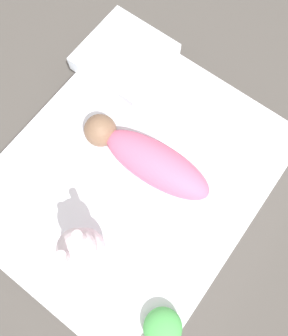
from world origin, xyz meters
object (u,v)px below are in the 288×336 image
at_px(turtle_plush, 162,329).
at_px(pillow, 125,57).
at_px(bunny_plush, 81,249).
at_px(swaddled_baby, 146,158).

bearing_deg(turtle_plush, pillow, -135.64).
height_order(bunny_plush, turtle_plush, bunny_plush).
bearing_deg(turtle_plush, bunny_plush, -96.57).
distance_m(swaddled_baby, turtle_plush, 0.62).
relative_size(swaddled_baby, turtle_plush, 3.34).
relative_size(pillow, bunny_plush, 1.11).
bearing_deg(bunny_plush, pillow, -152.12).
relative_size(swaddled_baby, bunny_plush, 1.77).
xyz_separation_m(swaddled_baby, turtle_plush, (0.47, 0.41, -0.03)).
bearing_deg(swaddled_baby, bunny_plush, 89.96).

